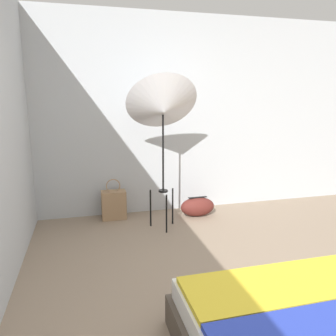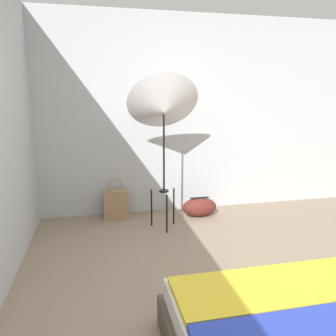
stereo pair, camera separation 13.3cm
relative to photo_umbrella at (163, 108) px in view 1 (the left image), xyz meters
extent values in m
plane|color=gray|center=(0.29, -1.94, -1.43)|extent=(14.00, 14.00, 0.00)
cube|color=#B7BCC1|center=(0.29, 0.64, -0.13)|extent=(8.00, 0.05, 2.60)
cube|color=gold|center=(0.54, -1.98, -1.06)|extent=(1.75, 0.46, 0.04)
cylinder|color=black|center=(0.00, -0.16, -1.20)|extent=(0.02, 0.02, 0.46)
cylinder|color=black|center=(-0.14, 0.08, -1.20)|extent=(0.02, 0.02, 0.46)
cylinder|color=black|center=(0.14, 0.08, -1.20)|extent=(0.02, 0.02, 0.46)
cylinder|color=black|center=(0.00, 0.00, -0.97)|extent=(0.11, 0.11, 0.02)
cylinder|color=black|center=(0.00, 0.00, -0.48)|extent=(0.02, 0.02, 0.98)
cone|color=silver|center=(0.00, 0.00, 0.01)|extent=(0.82, 0.68, 0.73)
cube|color=#9E7A56|center=(-0.55, 0.45, -1.24)|extent=(0.31, 0.18, 0.37)
torus|color=#9E7A56|center=(-0.55, 0.45, -0.99)|extent=(0.18, 0.01, 0.18)
ellipsoid|color=#5B231E|center=(0.53, 0.27, -1.30)|extent=(0.46, 0.25, 0.25)
cube|color=black|center=(0.53, 0.27, -1.17)|extent=(0.25, 0.04, 0.01)
camera|label=1|loc=(-0.88, -3.63, 0.12)|focal=35.00mm
camera|label=2|loc=(-0.75, -3.66, 0.12)|focal=35.00mm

